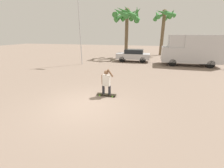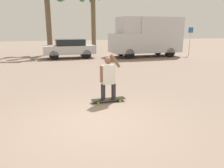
% 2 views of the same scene
% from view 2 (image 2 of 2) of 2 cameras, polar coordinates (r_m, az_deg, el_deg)
% --- Properties ---
extents(ground_plane, '(80.00, 80.00, 0.00)m').
position_cam_2_polar(ground_plane, '(5.51, -4.24, -9.99)').
color(ground_plane, gray).
extents(skateboard, '(1.08, 0.26, 0.10)m').
position_cam_2_polar(skateboard, '(6.94, -0.94, -4.02)').
color(skateboard, black).
rests_on(skateboard, ground_plane).
extents(person_skateboarder, '(0.66, 0.23, 1.42)m').
position_cam_2_polar(person_skateboarder, '(6.74, -0.98, 2.13)').
color(person_skateboarder, '#28282D').
rests_on(person_skateboarder, skateboard).
extents(camper_van, '(5.75, 2.29, 3.16)m').
position_cam_2_polar(camper_van, '(18.60, 9.08, 12.34)').
color(camper_van, black).
rests_on(camper_van, ground_plane).
extents(parked_car_silver, '(3.97, 1.74, 1.47)m').
position_cam_2_polar(parked_car_silver, '(17.73, -11.04, 9.20)').
color(parked_car_silver, black).
rests_on(parked_car_silver, ground_plane).
extents(street_sign, '(0.44, 0.06, 2.38)m').
position_cam_2_polar(street_sign, '(20.06, 19.73, 11.33)').
color(street_sign, '#B7B7BC').
rests_on(street_sign, ground_plane).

